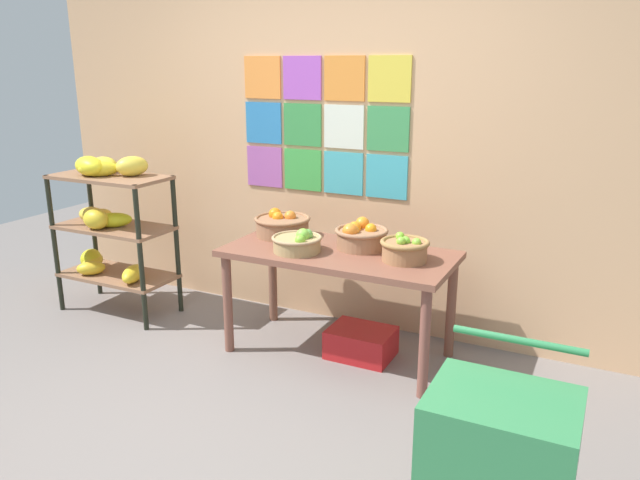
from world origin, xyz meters
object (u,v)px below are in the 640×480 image
object	(u,v)px
fruit_basket_back_right	(282,225)
produce_crate_under_table	(361,343)
fruit_basket_left	(361,236)
shopping_cart	(500,444)
fruit_basket_back_left	(298,242)
fruit_basket_right	(405,249)
banana_shelf_unit	(107,218)
display_table	(339,264)

from	to	relation	value
fruit_basket_back_right	produce_crate_under_table	distance (m)	0.94
fruit_basket_left	fruit_basket_back_right	bearing A→B (deg)	176.17
fruit_basket_back_right	shopping_cart	size ratio (longest dim) A/B	0.47
fruit_basket_back_right	produce_crate_under_table	size ratio (longest dim) A/B	0.93
produce_crate_under_table	shopping_cart	world-z (taller)	shopping_cart
fruit_basket_left	shopping_cart	bearing A→B (deg)	-50.50
shopping_cart	fruit_basket_back_left	bearing A→B (deg)	139.00
fruit_basket_back_left	fruit_basket_back_right	distance (m)	0.39
fruit_basket_back_left	produce_crate_under_table	distance (m)	0.78
fruit_basket_right	fruit_basket_back_left	size ratio (longest dim) A/B	0.93
fruit_basket_back_left	shopping_cart	size ratio (longest dim) A/B	0.39
banana_shelf_unit	produce_crate_under_table	xyz separation A→B (m)	(1.99, 0.12, -0.63)
fruit_basket_right	fruit_basket_back_right	bearing A→B (deg)	170.01
fruit_basket_back_right	produce_crate_under_table	bearing A→B (deg)	-11.19
produce_crate_under_table	fruit_basket_back_right	bearing A→B (deg)	168.81
fruit_basket_back_left	fruit_basket_left	size ratio (longest dim) A/B	0.93
display_table	shopping_cart	xyz separation A→B (m)	(1.24, -1.27, -0.14)
fruit_basket_back_right	shopping_cart	bearing A→B (deg)	-39.47
display_table	fruit_basket_back_left	distance (m)	0.29
fruit_basket_left	produce_crate_under_table	bearing A→B (deg)	-58.71
banana_shelf_unit	fruit_basket_left	bearing A→B (deg)	6.05
display_table	fruit_basket_back_right	distance (m)	0.54
fruit_basket_back_left	shopping_cart	world-z (taller)	fruit_basket_back_left
display_table	fruit_basket_right	world-z (taller)	fruit_basket_right
display_table	fruit_basket_back_left	size ratio (longest dim) A/B	4.56
display_table	fruit_basket_left	size ratio (longest dim) A/B	4.25
display_table	fruit_basket_left	xyz separation A→B (m)	(0.10, 0.12, 0.17)
display_table	shopping_cart	distance (m)	1.78
banana_shelf_unit	fruit_basket_back_left	size ratio (longest dim) A/B	3.78
produce_crate_under_table	fruit_basket_right	bearing A→B (deg)	-7.18
fruit_basket_back_left	fruit_basket_left	world-z (taller)	fruit_basket_left
fruit_basket_right	fruit_basket_back_right	size ratio (longest dim) A/B	0.77
shopping_cart	banana_shelf_unit	bearing A→B (deg)	156.12
produce_crate_under_table	fruit_basket_back_left	bearing A→B (deg)	-157.70
produce_crate_under_table	shopping_cart	bearing A→B (deg)	-50.01
fruit_basket_left	shopping_cart	xyz separation A→B (m)	(1.14, -1.39, -0.30)
fruit_basket_back_left	produce_crate_under_table	size ratio (longest dim) A/B	0.77
display_table	produce_crate_under_table	bearing A→B (deg)	10.77
banana_shelf_unit	produce_crate_under_table	distance (m)	2.09
fruit_basket_back_left	display_table	bearing A→B (deg)	29.14
banana_shelf_unit	fruit_basket_back_right	size ratio (longest dim) A/B	3.13
fruit_basket_right	shopping_cart	world-z (taller)	fruit_basket_right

